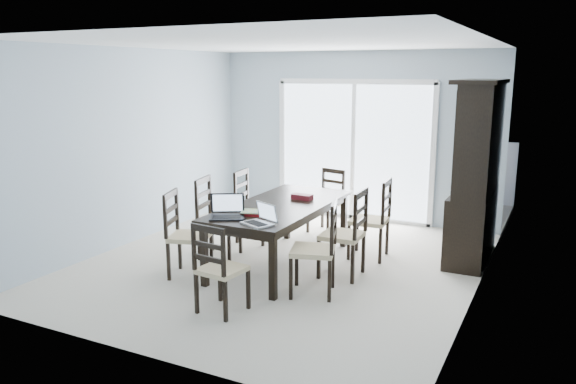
% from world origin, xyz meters
% --- Properties ---
extents(floor, '(5.00, 5.00, 0.00)m').
position_xyz_m(floor, '(0.00, 0.00, 0.00)').
color(floor, beige).
rests_on(floor, ground).
extents(ceiling, '(5.00, 5.00, 0.00)m').
position_xyz_m(ceiling, '(0.00, 0.00, 2.60)').
color(ceiling, white).
rests_on(ceiling, back_wall).
extents(back_wall, '(4.50, 0.02, 2.60)m').
position_xyz_m(back_wall, '(0.00, 2.50, 1.30)').
color(back_wall, '#A1B3C0').
rests_on(back_wall, floor).
extents(wall_left, '(0.02, 5.00, 2.60)m').
position_xyz_m(wall_left, '(-2.25, 0.00, 1.30)').
color(wall_left, '#A1B3C0').
rests_on(wall_left, floor).
extents(wall_right, '(0.02, 5.00, 2.60)m').
position_xyz_m(wall_right, '(2.25, 0.00, 1.30)').
color(wall_right, '#A1B3C0').
rests_on(wall_right, floor).
extents(balcony, '(4.50, 2.00, 0.10)m').
position_xyz_m(balcony, '(0.00, 3.50, -0.05)').
color(balcony, gray).
rests_on(balcony, ground).
extents(railing, '(4.50, 0.06, 1.10)m').
position_xyz_m(railing, '(0.00, 4.50, 0.55)').
color(railing, '#99999E').
rests_on(railing, balcony).
extents(dining_table, '(1.00, 2.20, 0.75)m').
position_xyz_m(dining_table, '(0.00, 0.00, 0.67)').
color(dining_table, black).
rests_on(dining_table, floor).
extents(china_hutch, '(0.50, 1.38, 2.20)m').
position_xyz_m(china_hutch, '(2.02, 1.25, 1.07)').
color(china_hutch, black).
rests_on(china_hutch, floor).
extents(sliding_door, '(2.52, 0.05, 2.18)m').
position_xyz_m(sliding_door, '(0.00, 2.48, 1.09)').
color(sliding_door, silver).
rests_on(sliding_door, floor).
extents(chair_left_near, '(0.55, 0.54, 1.13)m').
position_xyz_m(chair_left_near, '(-0.85, -0.83, 0.60)').
color(chair_left_near, black).
rests_on(chair_left_near, floor).
extents(chair_left_mid, '(0.52, 0.51, 1.16)m').
position_xyz_m(chair_left_mid, '(-0.91, -0.11, 0.61)').
color(chair_left_mid, black).
rests_on(chair_left_mid, floor).
extents(chair_left_far, '(0.47, 0.46, 1.13)m').
position_xyz_m(chair_left_far, '(-0.86, 0.70, 0.60)').
color(chair_left_far, black).
rests_on(chair_left_far, floor).
extents(chair_right_near, '(0.56, 0.55, 1.16)m').
position_xyz_m(chair_right_near, '(0.81, -0.64, 0.61)').
color(chair_right_near, black).
rests_on(chair_right_near, floor).
extents(chair_right_mid, '(0.47, 0.45, 1.17)m').
position_xyz_m(chair_right_mid, '(0.89, -0.03, 0.62)').
color(chair_right_mid, black).
rests_on(chair_right_mid, floor).
extents(chair_right_far, '(0.48, 0.47, 1.16)m').
position_xyz_m(chair_right_far, '(0.96, 0.74, 0.61)').
color(chair_right_far, black).
rests_on(chair_right_far, floor).
extents(chair_end_near, '(0.43, 0.44, 1.05)m').
position_xyz_m(chair_end_near, '(0.10, -1.55, 0.55)').
color(chair_end_near, black).
rests_on(chair_end_near, floor).
extents(chair_end_far, '(0.48, 0.48, 1.05)m').
position_xyz_m(chair_end_far, '(-0.04, 1.61, 0.56)').
color(chair_end_far, black).
rests_on(chair_end_far, floor).
extents(laptop_dark, '(0.44, 0.40, 0.25)m').
position_xyz_m(laptop_dark, '(-0.22, -0.85, 0.81)').
color(laptop_dark, black).
rests_on(laptop_dark, dining_table).
extents(laptop_silver, '(0.38, 0.33, 0.22)m').
position_xyz_m(laptop_silver, '(0.20, -0.93, 0.80)').
color(laptop_silver, silver).
rests_on(laptop_silver, dining_table).
extents(book_stack, '(0.32, 0.28, 0.04)m').
position_xyz_m(book_stack, '(-0.04, -0.58, 0.77)').
color(book_stack, maroon).
rests_on(book_stack, dining_table).
extents(cell_phone, '(0.11, 0.05, 0.01)m').
position_xyz_m(cell_phone, '(-0.07, -0.81, 0.76)').
color(cell_phone, black).
rests_on(cell_phone, dining_table).
extents(game_box, '(0.26, 0.14, 0.06)m').
position_xyz_m(game_box, '(0.12, 0.34, 0.78)').
color(game_box, '#521011').
rests_on(game_box, dining_table).
extents(hot_tub, '(2.22, 2.08, 0.96)m').
position_xyz_m(hot_tub, '(-0.42, 3.66, 0.48)').
color(hot_tub, brown).
rests_on(hot_tub, balcony).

